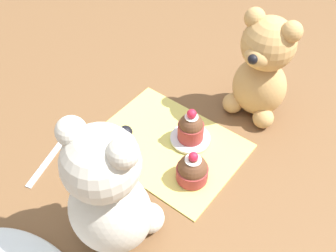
{
  "coord_description": "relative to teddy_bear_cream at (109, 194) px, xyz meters",
  "views": [
    {
      "loc": [
        -0.31,
        0.4,
        0.59
      ],
      "look_at": [
        0.0,
        0.0,
        0.06
      ],
      "focal_mm": 42.0,
      "sensor_mm": 36.0,
      "label": 1
    }
  ],
  "objects": [
    {
      "name": "cupcake_near_tan_bear",
      "position": [
        0.02,
        -0.24,
        -0.08
      ],
      "size": [
        0.05,
        0.05,
        0.07
      ],
      "color": "#993333",
      "rests_on": "saucer_plate"
    },
    {
      "name": "ground_plane",
      "position": [
        0.05,
        -0.2,
        -0.12
      ],
      "size": [
        4.0,
        4.0,
        0.0
      ],
      "primitive_type": "plane",
      "color": "brown"
    },
    {
      "name": "teddy_bear_tan",
      "position": [
        -0.03,
        -0.39,
        -0.01
      ],
      "size": [
        0.11,
        0.12,
        0.23
      ],
      "rotation": [
        0.0,
        0.0,
        3.15
      ],
      "color": "tan",
      "rests_on": "ground_plane"
    },
    {
      "name": "teaspoon",
      "position": [
        0.21,
        -0.03,
        -0.11
      ],
      "size": [
        0.05,
        0.14,
        0.01
      ],
      "primitive_type": "cube",
      "rotation": [
        0.0,
        0.0,
        5.01
      ],
      "color": "silver",
      "rests_on": "ground_plane"
    },
    {
      "name": "knitted_placemat",
      "position": [
        0.05,
        -0.2,
        -0.11
      ],
      "size": [
        0.28,
        0.21,
        0.01
      ],
      "primitive_type": "cube",
      "color": "#E0D166",
      "rests_on": "ground_plane"
    },
    {
      "name": "teddy_bear_cream",
      "position": [
        0.0,
        0.0,
        0.0
      ],
      "size": [
        0.15,
        0.14,
        0.25
      ],
      "rotation": [
        0.0,
        0.0,
        0.19
      ],
      "color": "beige",
      "rests_on": "ground_plane"
    },
    {
      "name": "saucer_plate",
      "position": [
        0.02,
        -0.24,
        -0.11
      ],
      "size": [
        0.08,
        0.08,
        0.01
      ],
      "primitive_type": "cylinder",
      "color": "silver",
      "rests_on": "knitted_placemat"
    },
    {
      "name": "cupcake_near_cream_bear",
      "position": [
        -0.04,
        -0.16,
        -0.09
      ],
      "size": [
        0.06,
        0.06,
        0.07
      ],
      "color": "#993333",
      "rests_on": "knitted_placemat"
    }
  ]
}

